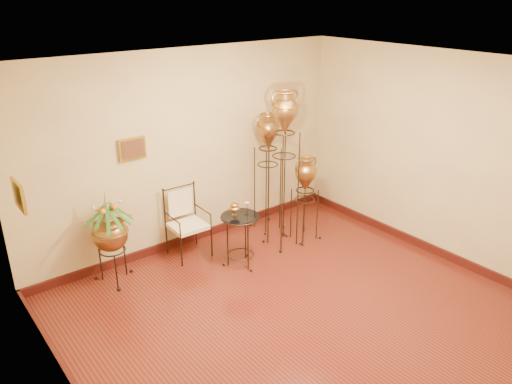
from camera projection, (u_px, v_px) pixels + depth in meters
ground at (309, 321)px, 5.67m from camera, size 5.00×5.00×0.00m
room_shell at (315, 179)px, 5.01m from camera, size 5.02×5.02×2.81m
amphora_tall at (284, 169)px, 6.93m from camera, size 0.57×0.57×2.28m
amphora_mid at (268, 172)px, 7.52m from camera, size 0.53×0.53×1.85m
amphora_short at (305, 198)px, 7.30m from camera, size 0.48×0.48×1.29m
planter_urn at (110, 231)px, 6.17m from camera, size 0.76×0.76×1.29m
armchair at (188, 223)px, 6.89m from camera, size 0.56×0.53×0.98m
side_table at (240, 239)px, 6.68m from camera, size 0.56×0.56×0.93m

